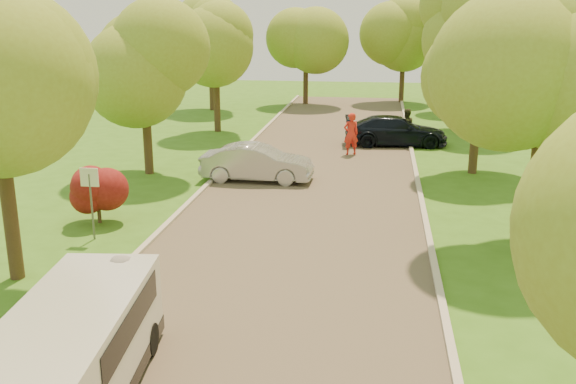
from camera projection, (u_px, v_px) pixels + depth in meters
The scene contains 23 objects.
ground at pixel (262, 311), 14.46m from camera, with size 100.00×100.00×0.00m, color #366818.
road at pixel (304, 208), 22.08m from camera, with size 8.00×60.00×0.01m, color #4C4438.
curb_left at pixel (190, 202), 22.62m from camera, with size 0.18×60.00×0.12m, color #B2AD9E.
curb_right at pixel (424, 211), 21.51m from camera, with size 0.18×60.00×0.12m, color #B2AD9E.
street_sign at pixel (90, 188), 18.65m from camera, with size 0.55×0.06×2.17m.
red_shrub at pixel (97, 190), 20.27m from camera, with size 1.70×1.70×1.95m.
tree_l_mida at pixel (1, 72), 14.88m from camera, with size 4.71×4.60×7.39m.
tree_l_midb at pixel (147, 62), 25.59m from camera, with size 4.30×4.20×6.62m.
tree_l_far at pixel (219, 32), 34.82m from camera, with size 4.92×4.80×7.79m.
tree_r_mida at pixel (558, 51), 16.76m from camera, with size 5.13×5.00×7.95m.
tree_r_midb at pixel (487, 55), 25.58m from camera, with size 4.51×4.40×7.01m.
tree_r_far at pixel (472, 25), 34.76m from camera, with size 5.33×5.20×8.34m.
tree_bg_a at pixel (213, 31), 42.82m from camera, with size 5.12×5.00×7.72m.
tree_bg_b at pixel (471, 27), 42.33m from camera, with size 5.12×5.00×7.95m.
tree_bg_c at pixel (309, 34), 45.88m from camera, with size 4.92×4.80×7.33m.
tree_bg_d at pixel (407, 29), 46.75m from camera, with size 5.12×5.00×7.72m.
minivan at pixel (76, 350), 10.93m from camera, with size 2.41×5.02×1.81m.
silver_sedan at pixel (257, 163), 25.49m from camera, with size 1.54×4.43×1.46m, color #9E9FA3.
dark_sedan at pixel (396, 131), 32.32m from camera, with size 2.08×5.12×1.49m, color black.
longboard at pixel (126, 337), 13.11m from camera, with size 0.37×0.93×0.11m.
skateboarder at pixel (123, 297), 12.87m from camera, with size 1.14×0.65×1.76m, color gray.
person_striped at pixel (351, 134), 30.09m from camera, with size 0.73×0.48×1.99m, color red.
person_olive at pixel (406, 127), 32.40m from camera, with size 0.89×0.70×1.84m, color #30321E.
Camera 1 is at (2.47, -12.97, 6.51)m, focal length 40.00 mm.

